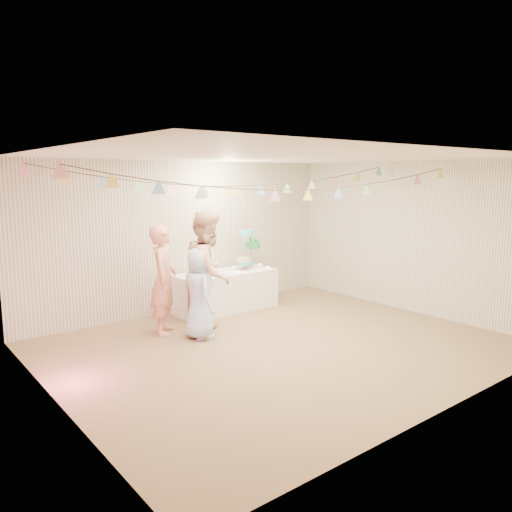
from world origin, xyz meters
TOP-DOWN VIEW (x-y plane):
  - floor at (0.00, 0.00)m, footprint 6.00×6.00m
  - ceiling at (0.00, 0.00)m, footprint 6.00×6.00m
  - back_wall at (0.00, 2.50)m, footprint 6.00×6.00m
  - front_wall at (0.00, -2.50)m, footprint 6.00×6.00m
  - left_wall at (-3.00, 0.00)m, footprint 5.00×5.00m
  - right_wall at (3.00, 0.00)m, footprint 5.00×5.00m
  - table at (0.49, 2.04)m, footprint 1.83×0.73m
  - cake_stand at (1.04, 2.09)m, footprint 0.66×0.39m
  - cake_bottom at (0.89, 2.03)m, footprint 0.31×0.31m
  - cake_middle at (1.22, 2.18)m, footprint 0.27×0.27m
  - cake_top_tier at (0.98, 2.06)m, footprint 0.25×0.25m
  - platter at (-0.08, 1.99)m, footprint 0.38×0.38m
  - posy at (0.32, 2.09)m, footprint 0.14×0.14m
  - person_adult_a at (-0.98, 1.53)m, footprint 0.67×0.71m
  - person_adult_b at (-0.45, 1.12)m, footprint 1.13×1.12m
  - person_child at (-0.68, 1.02)m, footprint 0.55×0.73m
  - bunting_back at (0.00, 1.10)m, footprint 5.60×1.10m
  - bunting_front at (0.00, -0.20)m, footprint 5.60×0.90m
  - tealight_0 at (-0.31, 1.89)m, footprint 0.04×0.04m
  - tealight_1 at (0.14, 2.22)m, footprint 0.04×0.04m
  - tealight_2 at (0.59, 1.82)m, footprint 0.04×0.04m
  - tealight_3 at (0.84, 2.26)m, footprint 0.04×0.04m
  - tealight_4 at (1.31, 1.86)m, footprint 0.04×0.04m
  - tealight_5 at (1.39, 2.19)m, footprint 0.04×0.04m

SIDE VIEW (x-z plane):
  - floor at x=0.00m, z-range 0.00..0.00m
  - table at x=0.49m, z-range 0.00..0.69m
  - person_child at x=-0.68m, z-range 0.00..1.33m
  - tealight_0 at x=-0.31m, z-range 0.69..0.72m
  - tealight_1 at x=0.14m, z-range 0.69..0.72m
  - tealight_2 at x=0.59m, z-range 0.69..0.72m
  - tealight_3 at x=0.84m, z-range 0.69..0.72m
  - tealight_4 at x=1.31m, z-range 0.69..0.72m
  - tealight_5 at x=1.39m, z-range 0.69..0.72m
  - platter at x=-0.08m, z-range 0.75..0.77m
  - person_adult_a at x=-0.98m, z-range 0.00..1.64m
  - posy at x=0.32m, z-range 0.75..0.91m
  - cake_bottom at x=0.89m, z-range 0.76..0.91m
  - person_adult_b at x=-0.45m, z-range 0.00..1.85m
  - cake_middle at x=1.22m, z-range 1.00..1.22m
  - cake_stand at x=1.04m, z-range 0.75..1.48m
  - back_wall at x=0.00m, z-range 1.30..1.30m
  - front_wall at x=0.00m, z-range 1.30..1.30m
  - left_wall at x=-3.00m, z-range 1.30..1.30m
  - right_wall at x=3.00m, z-range 1.30..1.30m
  - cake_top_tier at x=0.98m, z-range 1.28..1.47m
  - bunting_front at x=0.00m, z-range 2.14..2.50m
  - bunting_back at x=0.00m, z-range 2.15..2.55m
  - ceiling at x=0.00m, z-range 2.60..2.60m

